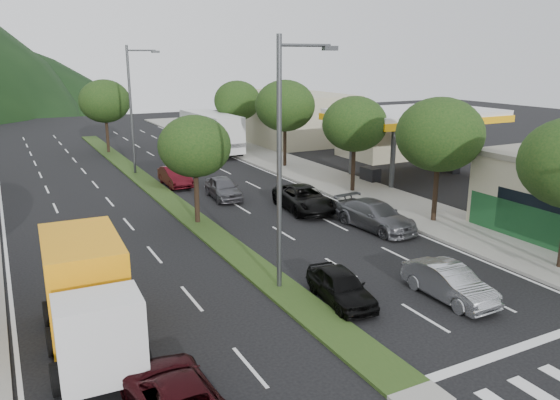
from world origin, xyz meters
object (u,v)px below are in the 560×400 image
car_queue_b (376,215)px  tree_r_e (237,101)px  car_queue_d (304,198)px  streetlight_near (284,153)px  tree_med_far (105,101)px  suv_maroon (175,395)px  streetlight_mid (133,104)px  car_queue_c (175,176)px  tree_r_d (285,106)px  motorhome (211,132)px  tree_r_c (355,124)px  car_queue_e (223,188)px  car_queue_f (196,158)px  tree_r_b (440,135)px  tree_med_near (195,146)px  box_truck (88,297)px  sedan_silver (449,282)px  car_queue_a (341,286)px

car_queue_b → tree_r_e: bearing=77.0°
car_queue_d → streetlight_near: bearing=-118.1°
tree_med_far → suv_maroon: size_ratio=1.52×
streetlight_mid → car_queue_c: 7.41m
tree_r_d → motorhome: size_ratio=0.71×
tree_r_d → tree_r_e: tree_r_d is taller
tree_r_c → motorhome: 20.11m
tree_r_c → car_queue_e: tree_r_c is taller
streetlight_near → car_queue_f: 26.59m
tree_r_d → car_queue_e: tree_r_d is taller
tree_r_b → car_queue_f: bearing=107.0°
suv_maroon → car_queue_b: (14.57, 10.62, 0.12)m
tree_med_near → streetlight_near: size_ratio=0.60×
tree_r_b → car_queue_d: size_ratio=1.29×
tree_r_e → car_queue_f: tree_r_e is taller
tree_med_near → box_truck: (-7.53, -10.95, -2.81)m
car_queue_b → car_queue_e: car_queue_b is taller
tree_r_c → tree_r_e: size_ratio=0.97×
tree_med_near → car_queue_f: size_ratio=1.14×
tree_r_b → streetlight_near: streetlight_near is taller
car_queue_c → box_truck: 22.55m
tree_med_far → car_queue_b: bearing=-75.1°
sedan_silver → car_queue_d: bearing=84.3°
car_queue_c → suv_maroon: bearing=-107.0°
tree_r_e → motorhome: tree_r_e is taller
tree_r_e → box_truck: tree_r_e is taller
tree_r_c → car_queue_d: tree_r_c is taller
tree_r_d → car_queue_b: (-3.64, -17.38, -4.43)m
tree_r_d → tree_med_far: tree_r_d is taller
streetlight_near → box_truck: (-7.74, -0.95, -3.97)m
tree_r_b → suv_maroon: 21.23m
suv_maroon → car_queue_b: car_queue_b is taller
tree_r_c → sedan_silver: (-6.58, -15.93, -4.07)m
streetlight_near → car_queue_c: streetlight_near is taller
tree_r_b → tree_r_e: bearing=90.0°
tree_r_b → motorhome: bearing=96.2°
car_queue_a → car_queue_b: 9.68m
tree_med_far → tree_r_c: bearing=-63.4°
tree_r_d → box_truck: bearing=-130.4°
suv_maroon → car_queue_d: car_queue_d is taller
tree_r_b → tree_r_e: tree_r_b is taller
tree_r_b → suv_maroon: (-18.21, -10.00, -4.40)m
tree_r_c → car_queue_e: size_ratio=1.54×
tree_r_c → tree_med_near: 12.17m
sedan_silver → car_queue_f: car_queue_f is taller
streetlight_mid → motorhome: 11.61m
tree_r_d → tree_r_c: bearing=-90.0°
tree_r_c → car_queue_e: (-8.59, 2.62, -4.03)m
motorhome → car_queue_e: bearing=-109.3°
tree_med_near → streetlight_near: bearing=-88.8°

